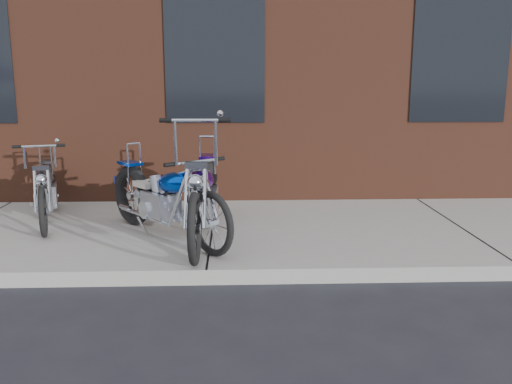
{
  "coord_description": "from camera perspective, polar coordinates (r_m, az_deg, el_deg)",
  "views": [
    {
      "loc": [
        0.28,
        -4.83,
        1.89
      ],
      "look_at": [
        0.5,
        0.8,
        0.73
      ],
      "focal_mm": 38.0,
      "sensor_mm": 36.0,
      "label": 1
    }
  ],
  "objects": [
    {
      "name": "ground",
      "position": [
        5.19,
        -5.22,
        -9.76
      ],
      "size": [
        120.0,
        120.0,
        0.0
      ],
      "primitive_type": "plane",
      "color": "#232228",
      "rests_on": "ground"
    },
    {
      "name": "sidewalk",
      "position": [
        6.59,
        -4.56,
        -4.39
      ],
      "size": [
        22.0,
        3.0,
        0.15
      ],
      "primitive_type": "cube",
      "color": "#A09B8E",
      "rests_on": "ground"
    },
    {
      "name": "chopper_purple",
      "position": [
        6.07,
        -5.61,
        -0.72
      ],
      "size": [
        0.6,
        2.47,
        1.38
      ],
      "rotation": [
        0.0,
        0.0,
        -1.6
      ],
      "color": "black",
      "rests_on": "sidewalk"
    },
    {
      "name": "chopper_blue",
      "position": [
        6.13,
        -9.56,
        -0.97
      ],
      "size": [
        1.55,
        1.87,
        1.01
      ],
      "rotation": [
        0.0,
        0.0,
        -0.89
      ],
      "color": "black",
      "rests_on": "sidewalk"
    },
    {
      "name": "chopper_third",
      "position": [
        7.27,
        -21.26,
        -0.05
      ],
      "size": [
        0.72,
        1.97,
        1.03
      ],
      "rotation": [
        0.0,
        0.0,
        -1.29
      ],
      "color": "black",
      "rests_on": "sidewalk"
    }
  ]
}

